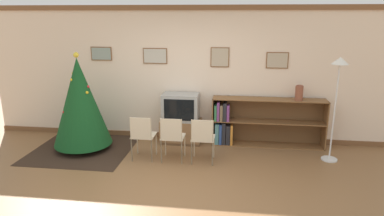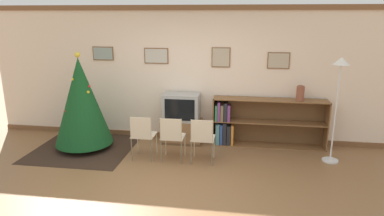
% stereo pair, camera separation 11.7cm
% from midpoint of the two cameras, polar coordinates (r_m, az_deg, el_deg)
% --- Properties ---
extents(ground_plane, '(24.00, 24.00, 0.00)m').
position_cam_midpoint_polar(ground_plane, '(5.20, -4.78, -13.72)').
color(ground_plane, brown).
extents(wall_back, '(8.40, 0.11, 2.70)m').
position_cam_midpoint_polar(wall_back, '(6.94, -1.03, 5.63)').
color(wall_back, beige).
rests_on(wall_back, ground_plane).
extents(area_rug, '(1.85, 1.88, 0.01)m').
position_cam_midpoint_polar(area_rug, '(7.05, -17.96, -6.37)').
color(area_rug, '#332319').
rests_on(area_rug, ground_plane).
extents(christmas_tree, '(1.09, 1.09, 1.86)m').
position_cam_midpoint_polar(christmas_tree, '(6.78, -18.60, 0.94)').
color(christmas_tree, maroon).
rests_on(christmas_tree, area_rug).
extents(tv_console, '(0.81, 0.46, 0.47)m').
position_cam_midpoint_polar(tv_console, '(6.95, -2.33, -3.86)').
color(tv_console, brown).
rests_on(tv_console, ground_plane).
extents(television, '(0.71, 0.45, 0.54)m').
position_cam_midpoint_polar(television, '(6.80, -2.38, 0.14)').
color(television, '#9E9E99').
rests_on(television, tv_console).
extents(folding_chair_left, '(0.40, 0.40, 0.82)m').
position_cam_midpoint_polar(folding_chair_left, '(6.11, -8.81, -4.45)').
color(folding_chair_left, beige).
rests_on(folding_chair_left, ground_plane).
extents(folding_chair_center, '(0.40, 0.40, 0.82)m').
position_cam_midpoint_polar(folding_chair_center, '(5.99, -3.88, -4.72)').
color(folding_chair_center, beige).
rests_on(folding_chair_center, ground_plane).
extents(folding_chair_right, '(0.40, 0.40, 0.82)m').
position_cam_midpoint_polar(folding_chair_right, '(5.91, 1.22, -4.95)').
color(folding_chair_right, beige).
rests_on(folding_chair_right, ground_plane).
extents(bookshelf, '(2.18, 0.36, 0.95)m').
position_cam_midpoint_polar(bookshelf, '(6.86, 9.08, -2.40)').
color(bookshelf, brown).
rests_on(bookshelf, ground_plane).
extents(vase, '(0.15, 0.15, 0.29)m').
position_cam_midpoint_polar(vase, '(6.74, 16.94, 2.47)').
color(vase, brown).
rests_on(vase, bookshelf).
extents(standing_lamp, '(0.28, 0.28, 1.84)m').
position_cam_midpoint_polar(standing_lamp, '(6.26, 22.65, 3.95)').
color(standing_lamp, silver).
rests_on(standing_lamp, ground_plane).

